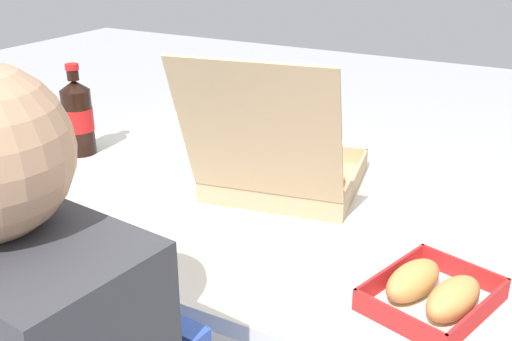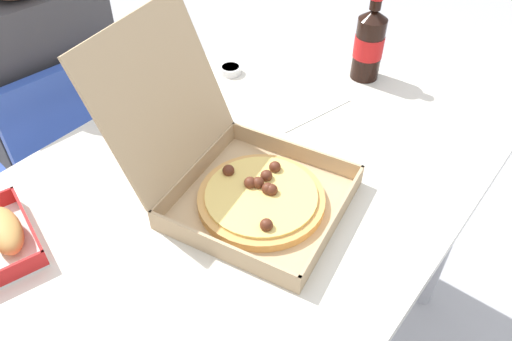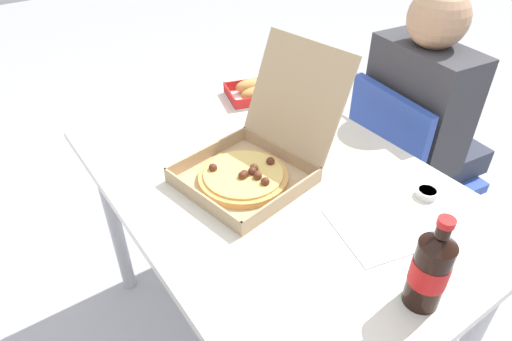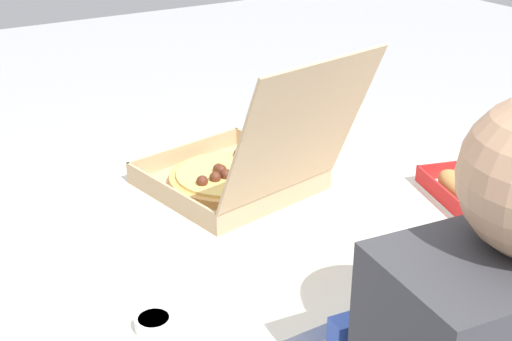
# 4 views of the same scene
# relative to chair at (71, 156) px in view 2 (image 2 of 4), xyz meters

# --- Properties ---
(dining_table) EXTENTS (1.18, 0.81, 0.74)m
(dining_table) POSITION_rel_chair_xyz_m (0.03, -0.64, 0.18)
(dining_table) COLOR silver
(dining_table) RESTS_ON ground_plane
(chair) EXTENTS (0.44, 0.44, 0.83)m
(chair) POSITION_rel_chair_xyz_m (0.00, 0.00, 0.00)
(chair) COLOR #2D4CAD
(chair) RESTS_ON ground_plane
(diner_person) EXTENTS (0.38, 0.44, 1.15)m
(diner_person) POSITION_rel_chair_xyz_m (0.01, 0.06, 0.21)
(diner_person) COLOR #333847
(diner_person) RESTS_ON ground_plane
(pizza_box_open) EXTENTS (0.37, 0.47, 0.33)m
(pizza_box_open) POSITION_rel_chair_xyz_m (-0.01, -0.68, 0.31)
(pizza_box_open) COLOR tan
(pizza_box_open) RESTS_ON dining_table
(cola_bottle) EXTENTS (0.07, 0.07, 0.22)m
(cola_bottle) POSITION_rel_chair_xyz_m (0.53, -0.64, 0.36)
(cola_bottle) COLOR black
(cola_bottle) RESTS_ON dining_table
(paper_menu) EXTENTS (0.24, 0.20, 0.00)m
(paper_menu) POSITION_rel_chair_xyz_m (0.33, -0.57, 0.27)
(paper_menu) COLOR white
(paper_menu) RESTS_ON dining_table
(dipping_sauce_cup) EXTENTS (0.06, 0.06, 0.02)m
(dipping_sauce_cup) POSITION_rel_chair_xyz_m (0.32, -0.36, 0.28)
(dipping_sauce_cup) COLOR white
(dipping_sauce_cup) RESTS_ON dining_table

